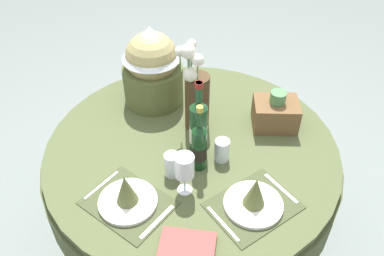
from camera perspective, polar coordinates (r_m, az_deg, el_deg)
ground at (r=2.47m, az=-0.03°, el=-15.19°), size 8.00×8.00×0.00m
dining_table at (r=2.00m, az=-0.03°, el=-5.51°), size 1.40×1.40×0.75m
place_setting_left at (r=1.65m, az=-9.18°, el=-9.48°), size 0.43×0.41×0.16m
place_setting_right at (r=1.64m, az=8.79°, el=-9.86°), size 0.43×0.41×0.16m
flower_vase at (r=1.88m, az=0.52°, el=4.99°), size 0.16×0.18×0.46m
wine_bottle_left at (r=1.71m, az=1.03°, el=-2.59°), size 0.07×0.07×0.34m
wine_bottle_centre at (r=1.77m, az=0.91°, el=0.16°), size 0.08×0.08×0.38m
wine_glass_left at (r=1.60m, az=-1.09°, el=-5.52°), size 0.08×0.08×0.20m
tumbler_near_left at (r=1.73m, az=-2.86°, el=-5.21°), size 0.07×0.07×0.11m
tumbler_near_right at (r=1.80m, az=4.26°, el=-3.15°), size 0.07×0.07×0.11m
book_on_table at (r=1.53m, az=-0.73°, el=-16.73°), size 0.22×0.17×0.03m
gift_tub_back_left at (r=2.06m, az=-5.70°, el=9.09°), size 0.31×0.31×0.43m
woven_basket_side_right at (r=2.00m, az=11.73°, el=2.11°), size 0.21×0.17×0.20m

